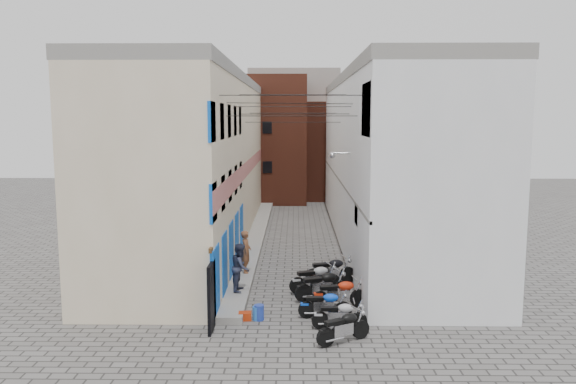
{
  "coord_description": "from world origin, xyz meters",
  "views": [
    {
      "loc": [
        0.13,
        -17.57,
        6.73
      ],
      "look_at": [
        -0.24,
        10.58,
        3.0
      ],
      "focal_mm": 35.0,
      "sensor_mm": 36.0,
      "label": 1
    }
  ],
  "objects_px": {
    "motorcycle_e": "(323,284)",
    "motorcycle_g": "(331,269)",
    "motorcycle_b": "(340,314)",
    "water_jug_far": "(257,313)",
    "motorcycle_f": "(315,277)",
    "person_a": "(246,252)",
    "red_crate": "(245,316)",
    "motorcycle_c": "(325,303)",
    "water_jug_near": "(259,312)",
    "motorcycle_d": "(340,292)",
    "motorcycle_a": "(344,326)",
    "person_b": "(241,267)"
  },
  "relations": [
    {
      "from": "person_a",
      "to": "red_crate",
      "type": "bearing_deg",
      "value": -175.88
    },
    {
      "from": "motorcycle_d",
      "to": "motorcycle_g",
      "type": "distance_m",
      "value": 2.94
    },
    {
      "from": "motorcycle_a",
      "to": "motorcycle_d",
      "type": "relative_size",
      "value": 0.91
    },
    {
      "from": "motorcycle_a",
      "to": "motorcycle_g",
      "type": "bearing_deg",
      "value": 149.96
    },
    {
      "from": "person_a",
      "to": "red_crate",
      "type": "distance_m",
      "value": 5.07
    },
    {
      "from": "person_a",
      "to": "motorcycle_a",
      "type": "bearing_deg",
      "value": -153.09
    },
    {
      "from": "motorcycle_d",
      "to": "person_a",
      "type": "distance_m",
      "value": 5.27
    },
    {
      "from": "motorcycle_a",
      "to": "red_crate",
      "type": "bearing_deg",
      "value": -151.27
    },
    {
      "from": "water_jug_far",
      "to": "water_jug_near",
      "type": "bearing_deg",
      "value": 0.0
    },
    {
      "from": "person_b",
      "to": "motorcycle_e",
      "type": "bearing_deg",
      "value": -91.93
    },
    {
      "from": "red_crate",
      "to": "motorcycle_g",
      "type": "bearing_deg",
      "value": 52.96
    },
    {
      "from": "motorcycle_g",
      "to": "water_jug_far",
      "type": "bearing_deg",
      "value": -46.56
    },
    {
      "from": "motorcycle_f",
      "to": "person_b",
      "type": "relative_size",
      "value": 1.16
    },
    {
      "from": "water_jug_near",
      "to": "water_jug_far",
      "type": "distance_m",
      "value": 0.08
    },
    {
      "from": "water_jug_near",
      "to": "red_crate",
      "type": "relative_size",
      "value": 1.22
    },
    {
      "from": "person_b",
      "to": "water_jug_near",
      "type": "distance_m",
      "value": 2.74
    },
    {
      "from": "motorcycle_f",
      "to": "person_a",
      "type": "xyz_separation_m",
      "value": [
        -2.85,
        1.91,
        0.54
      ]
    },
    {
      "from": "water_jug_far",
      "to": "red_crate",
      "type": "bearing_deg",
      "value": 180.0
    },
    {
      "from": "water_jug_far",
      "to": "motorcycle_b",
      "type": "bearing_deg",
      "value": -16.3
    },
    {
      "from": "motorcycle_b",
      "to": "motorcycle_d",
      "type": "xyz_separation_m",
      "value": [
        0.16,
        1.99,
        0.08
      ]
    },
    {
      "from": "motorcycle_b",
      "to": "water_jug_far",
      "type": "height_order",
      "value": "motorcycle_b"
    },
    {
      "from": "water_jug_far",
      "to": "red_crate",
      "type": "distance_m",
      "value": 0.41
    },
    {
      "from": "motorcycle_f",
      "to": "water_jug_far",
      "type": "xyz_separation_m",
      "value": [
        -2.06,
        -3.04,
        -0.37
      ]
    },
    {
      "from": "motorcycle_a",
      "to": "motorcycle_f",
      "type": "distance_m",
      "value": 4.98
    },
    {
      "from": "person_a",
      "to": "motorcycle_f",
      "type": "bearing_deg",
      "value": -124.21
    },
    {
      "from": "motorcycle_b",
      "to": "motorcycle_g",
      "type": "xyz_separation_m",
      "value": [
        0.02,
        4.93,
        0.1
      ]
    },
    {
      "from": "motorcycle_b",
      "to": "water_jug_far",
      "type": "distance_m",
      "value": 2.83
    },
    {
      "from": "motorcycle_d",
      "to": "person_a",
      "type": "bearing_deg",
      "value": -145.18
    },
    {
      "from": "motorcycle_f",
      "to": "motorcycle_b",
      "type": "bearing_deg",
      "value": -10.45
    },
    {
      "from": "motorcycle_a",
      "to": "water_jug_far",
      "type": "xyz_separation_m",
      "value": [
        -2.74,
        1.89,
        -0.31
      ]
    },
    {
      "from": "motorcycle_f",
      "to": "red_crate",
      "type": "height_order",
      "value": "motorcycle_f"
    },
    {
      "from": "motorcycle_a",
      "to": "water_jug_near",
      "type": "xyz_separation_m",
      "value": [
        -2.66,
        1.89,
        -0.28
      ]
    },
    {
      "from": "motorcycle_b",
      "to": "motorcycle_f",
      "type": "distance_m",
      "value": 3.89
    },
    {
      "from": "motorcycle_g",
      "to": "motorcycle_f",
      "type": "bearing_deg",
      "value": -44.25
    },
    {
      "from": "motorcycle_c",
      "to": "water_jug_near",
      "type": "relative_size",
      "value": 3.49
    },
    {
      "from": "motorcycle_f",
      "to": "motorcycle_d",
      "type": "bearing_deg",
      "value": 3.66
    },
    {
      "from": "motorcycle_c",
      "to": "motorcycle_e",
      "type": "distance_m",
      "value": 1.87
    },
    {
      "from": "motorcycle_c",
      "to": "red_crate",
      "type": "relative_size",
      "value": 4.26
    },
    {
      "from": "motorcycle_f",
      "to": "motorcycle_g",
      "type": "xyz_separation_m",
      "value": [
        0.66,
        1.09,
        0.01
      ]
    },
    {
      "from": "motorcycle_a",
      "to": "motorcycle_e",
      "type": "height_order",
      "value": "motorcycle_e"
    },
    {
      "from": "motorcycle_c",
      "to": "motorcycle_f",
      "type": "xyz_separation_m",
      "value": [
        -0.23,
        2.84,
        0.08
      ]
    },
    {
      "from": "water_jug_near",
      "to": "water_jug_far",
      "type": "relative_size",
      "value": 1.11
    },
    {
      "from": "motorcycle_g",
      "to": "person_a",
      "type": "bearing_deg",
      "value": -116.36
    },
    {
      "from": "motorcycle_e",
      "to": "person_b",
      "type": "relative_size",
      "value": 1.2
    },
    {
      "from": "motorcycle_b",
      "to": "person_b",
      "type": "xyz_separation_m",
      "value": [
        -3.48,
        3.23,
        0.64
      ]
    },
    {
      "from": "motorcycle_a",
      "to": "motorcycle_d",
      "type": "xyz_separation_m",
      "value": [
        0.13,
        3.09,
        0.06
      ]
    },
    {
      "from": "water_jug_far",
      "to": "motorcycle_a",
      "type": "bearing_deg",
      "value": -34.61
    },
    {
      "from": "motorcycle_c",
      "to": "red_crate",
      "type": "height_order",
      "value": "motorcycle_c"
    },
    {
      "from": "motorcycle_e",
      "to": "motorcycle_g",
      "type": "bearing_deg",
      "value": 150.5
    },
    {
      "from": "motorcycle_a",
      "to": "water_jug_near",
      "type": "height_order",
      "value": "motorcycle_a"
    }
  ]
}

